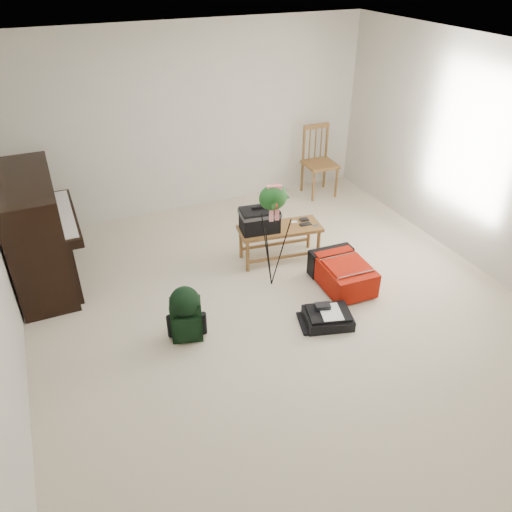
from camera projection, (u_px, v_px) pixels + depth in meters
name	position (u px, v px, depth m)	size (l,w,h in m)	color
floor	(282.00, 310.00, 5.25)	(5.00, 5.50, 0.01)	beige
ceiling	(290.00, 60.00, 3.91)	(5.00, 5.50, 0.01)	white
wall_back	(194.00, 120.00, 6.71)	(5.00, 0.04, 2.50)	beige
wall_right	(490.00, 162.00, 5.44)	(0.04, 5.50, 2.50)	beige
piano	(38.00, 234.00, 5.42)	(0.71, 1.50, 1.25)	black
bench	(267.00, 223.00, 5.77)	(1.02, 0.52, 0.75)	olive
dining_chair	(319.00, 162.00, 7.44)	(0.47, 0.47, 1.03)	olive
red_suitcase	(340.00, 271.00, 5.59)	(0.53, 0.76, 0.32)	red
black_duffel	(328.00, 317.00, 5.05)	(0.55, 0.48, 0.20)	black
green_backpack	(186.00, 312.00, 4.72)	(0.33, 0.31, 0.59)	black
flower_stand	(272.00, 237.00, 5.33)	(0.49, 0.49, 1.26)	black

